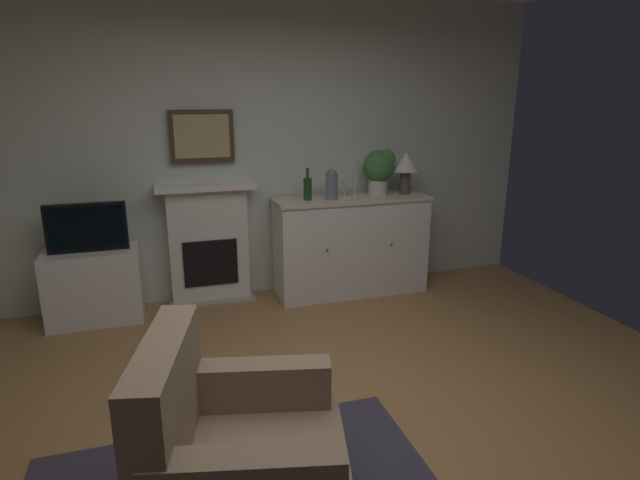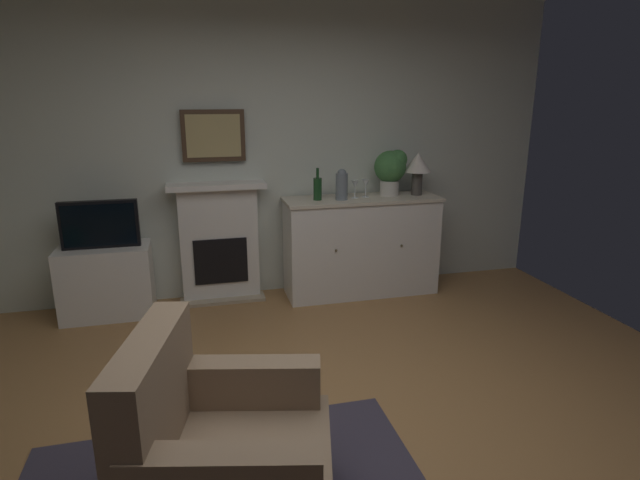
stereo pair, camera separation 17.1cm
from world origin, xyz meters
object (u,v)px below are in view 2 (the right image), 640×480
at_px(wine_glass_center, 366,184).
at_px(wine_glass_left, 355,185).
at_px(vase_decorative, 342,184).
at_px(tv_cabinet, 107,281).
at_px(framed_picture, 213,136).
at_px(potted_plant_small, 391,168).
at_px(fireplace_unit, 219,242).
at_px(armchair, 221,454).
at_px(table_lamp, 418,166).
at_px(sideboard_cabinet, 361,246).
at_px(wine_bottle, 318,188).
at_px(tv_set, 100,224).

bearing_deg(wine_glass_center, wine_glass_left, -170.78).
height_order(vase_decorative, tv_cabinet, vase_decorative).
bearing_deg(framed_picture, potted_plant_small, -6.28).
xyz_separation_m(fireplace_unit, wine_glass_center, (1.35, -0.16, 0.51)).
height_order(wine_glass_center, potted_plant_small, potted_plant_small).
bearing_deg(wine_glass_left, framed_picture, 169.91).
bearing_deg(armchair, potted_plant_small, 55.75).
relative_size(framed_picture, tv_cabinet, 0.73).
height_order(tv_cabinet, armchair, armchair).
height_order(fireplace_unit, table_lamp, table_lamp).
xyz_separation_m(wine_glass_left, potted_plant_small, (0.37, 0.04, 0.13)).
bearing_deg(sideboard_cabinet, tv_cabinet, 179.62).
bearing_deg(wine_bottle, potted_plant_small, 4.31).
distance_m(fireplace_unit, sideboard_cabinet, 1.33).
bearing_deg(vase_decorative, sideboard_cabinet, 13.12).
relative_size(wine_glass_left, vase_decorative, 0.59).
bearing_deg(vase_decorative, tv_set, 178.85).
xyz_separation_m(fireplace_unit, tv_cabinet, (-0.97, -0.16, -0.24)).
distance_m(fireplace_unit, wine_glass_left, 1.35).
xyz_separation_m(sideboard_cabinet, table_lamp, (0.54, 0.00, 0.75)).
xyz_separation_m(fireplace_unit, vase_decorative, (1.10, -0.23, 0.53)).
xyz_separation_m(framed_picture, wine_glass_left, (1.24, -0.22, -0.45)).
xyz_separation_m(framed_picture, sideboard_cabinet, (1.31, -0.22, -1.04)).
relative_size(tv_set, potted_plant_small, 1.44).
height_order(wine_glass_left, tv_cabinet, wine_glass_left).
bearing_deg(wine_bottle, table_lamp, 0.55).
xyz_separation_m(wine_glass_center, potted_plant_small, (0.26, 0.03, 0.13)).
xyz_separation_m(fireplace_unit, tv_set, (-0.98, -0.19, 0.27)).
distance_m(sideboard_cabinet, armchair, 2.96).
height_order(tv_cabinet, potted_plant_small, potted_plant_small).
relative_size(framed_picture, armchair, 0.57).
height_order(vase_decorative, potted_plant_small, potted_plant_small).
relative_size(table_lamp, tv_cabinet, 0.53).
height_order(framed_picture, vase_decorative, framed_picture).
bearing_deg(tv_cabinet, table_lamp, -0.30).
relative_size(fireplace_unit, wine_glass_left, 6.67).
bearing_deg(wine_glass_left, wine_bottle, -178.32).
distance_m(vase_decorative, tv_set, 2.09).
height_order(wine_glass_left, potted_plant_small, potted_plant_small).
relative_size(wine_glass_left, wine_glass_center, 1.00).
distance_m(wine_glass_center, tv_cabinet, 2.45).
distance_m(wine_glass_left, potted_plant_small, 0.39).
distance_m(framed_picture, wine_bottle, 1.03).
bearing_deg(potted_plant_small, vase_decorative, -169.41).
bearing_deg(fireplace_unit, wine_bottle, -11.89).
distance_m(wine_bottle, tv_set, 1.87).
bearing_deg(armchair, framed_picture, 86.56).
height_order(fireplace_unit, wine_glass_left, same).
height_order(wine_glass_center, vase_decorative, vase_decorative).
xyz_separation_m(framed_picture, wine_glass_center, (1.35, -0.20, -0.45)).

